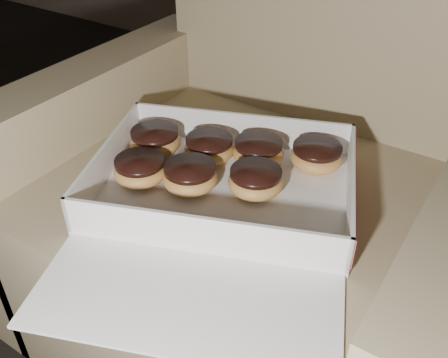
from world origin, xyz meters
TOP-DOWN VIEW (x-y plane):
  - armchair at (0.93, 1.00)m, footprint 0.84×0.71m
  - bakery_box at (0.94, 0.85)m, footprint 0.56×0.61m
  - donut_a at (0.97, 0.91)m, footprint 0.09×0.09m
  - donut_b at (0.75, 0.92)m, footprint 0.10×0.10m
  - donut_c at (1.02, 1.04)m, footprint 0.09×0.09m
  - donut_d at (0.87, 0.86)m, footprint 0.09×0.09m
  - donut_e at (0.93, 0.99)m, footprint 0.09×0.09m
  - donut_f at (0.79, 0.83)m, footprint 0.09×0.09m
  - donut_g at (0.85, 0.95)m, footprint 0.09×0.09m
  - crumb_a at (1.08, 0.85)m, footprint 0.01×0.01m
  - crumb_b at (0.95, 0.77)m, footprint 0.01×0.01m
  - crumb_c at (0.83, 0.76)m, footprint 0.01×0.01m

SIDE VIEW (x-z plane):
  - armchair at x=0.93m, z-range -0.16..0.71m
  - crumb_a at x=1.08m, z-range 0.40..0.40m
  - crumb_b at x=0.95m, z-range 0.40..0.40m
  - crumb_c at x=0.83m, z-range 0.40..0.40m
  - bakery_box at x=0.94m, z-range 0.37..0.44m
  - donut_f at x=0.79m, z-range 0.40..0.45m
  - donut_g at x=0.85m, z-range 0.40..0.45m
  - donut_a at x=0.97m, z-range 0.40..0.45m
  - donut_e at x=0.93m, z-range 0.40..0.45m
  - donut_c at x=1.02m, z-range 0.40..0.45m
  - donut_d at x=0.87m, z-range 0.40..0.45m
  - donut_b at x=0.75m, z-range 0.40..0.45m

